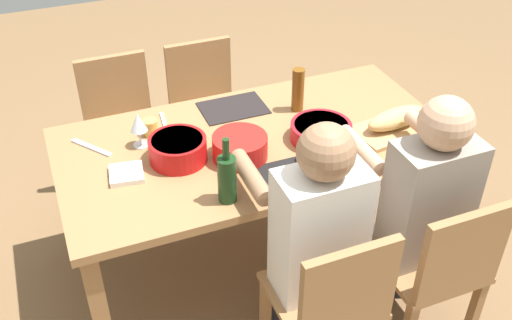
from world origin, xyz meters
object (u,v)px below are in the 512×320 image
Objects in this scene: chair_far_left at (122,124)px; beer_bottle at (298,90)px; serving_bowl_pasta at (321,131)px; cutting_board at (395,128)px; wine_glass at (138,124)px; serving_bowl_fruit at (240,146)px; chair_near_center at (332,302)px; cup_far_left at (151,127)px; diner_near_right at (422,200)px; dining_table at (256,155)px; chair_near_right at (439,267)px; bread_loaf at (396,118)px; serving_bowl_greens at (178,148)px; wine_bottle at (227,178)px; diner_near_center at (314,231)px; chair_far_center at (206,107)px; napkin_stack at (126,174)px.

beer_bottle is at bearing -37.79° from chair_far_left.
serving_bowl_pasta is 0.70× the size of cutting_board.
beer_bottle reaches higher than wine_glass.
serving_bowl_fruit is 0.75m from cutting_board.
cup_far_left is at bearing 113.13° from chair_near_center.
diner_near_right reaches higher than cup_far_left.
chair_far_left is 1.01m from serving_bowl_fruit.
diner_near_right is 0.55m from serving_bowl_pasta.
dining_table is at bearing -27.65° from cup_far_left.
chair_near_right is 3.52× the size of serving_bowl_fruit.
bread_loaf is 4.17× the size of cup_far_left.
cup_far_left is at bearing 152.35° from dining_table.
chair_near_right is 0.78m from serving_bowl_pasta.
serving_bowl_fruit is 0.49m from beer_bottle.
cutting_board is at bearing -40.01° from chair_far_left.
chair_near_right is 3.37× the size of serving_bowl_greens.
dining_table is 0.21m from serving_bowl_fruit.
wine_bottle is (-0.15, -0.25, 0.05)m from serving_bowl_fruit.
diner_near_right is 4.76× the size of serving_bowl_greens.
wine_bottle is at bearing 120.99° from chair_near_center.
chair_far_left and chair_near_right have the same top height.
chair_far_left is (-0.49, 0.79, -0.17)m from dining_table.
chair_near_center is 1.14m from cup_far_left.
diner_near_right is at bearing -75.50° from beer_bottle.
chair_near_right is 0.49m from chair_near_center.
beer_bottle is at bearing 31.60° from dining_table.
beer_bottle is (0.40, 0.28, 0.05)m from serving_bowl_fruit.
wine_glass reaches higher than serving_bowl_greens.
chair_near_right is 1.40m from cup_far_left.
diner_near_center is at bearing -70.47° from chair_far_left.
cup_far_left is at bearing 106.48° from wine_bottle.
wine_glass is at bearing -128.26° from chair_far_center.
diner_near_right is 0.82m from beer_bottle.
wine_bottle reaches higher than serving_bowl_greens.
chair_near_right is at bearing -43.57° from wine_glass.
diner_near_center reaches higher than dining_table.
serving_bowl_greens is 0.90× the size of serving_bowl_pasta.
chair_far_center is (-0.49, 1.39, -0.21)m from diner_near_right.
wine_glass is (-0.23, 0.50, 0.01)m from wine_bottle.
napkin_stack is (-0.61, 0.74, 0.27)m from chair_near_center.
diner_near_right is at bearing -50.73° from dining_table.
chair_far_left is 1.00× the size of chair_far_center.
diner_near_right is 1.23m from napkin_stack.
bread_loaf is (0.14, 0.62, 0.32)m from chair_near_right.
serving_bowl_fruit is at bearing 175.06° from bread_loaf.
chair_near_right is (0.49, -0.79, -0.17)m from dining_table.
bread_loaf is 1.45× the size of beer_bottle.
wine_bottle is 1.32× the size of beer_bottle.
wine_bottle reaches higher than serving_bowl_pasta.
serving_bowl_greens is 0.65m from serving_bowl_pasta.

